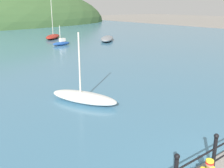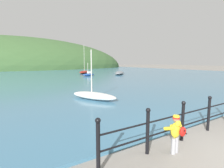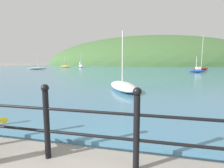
% 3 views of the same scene
% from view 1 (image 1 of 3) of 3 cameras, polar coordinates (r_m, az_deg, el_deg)
% --- Properties ---
extents(iron_railing, '(5.79, 0.12, 1.21)m').
position_cam_1_polar(iron_railing, '(6.91, 21.33, -14.22)').
color(iron_railing, black).
rests_on(iron_railing, ground).
extents(boat_green_fishing, '(4.31, 4.61, 0.52)m').
position_cam_1_polar(boat_green_fishing, '(31.46, -1.08, 9.87)').
color(boat_green_fishing, gray).
rests_on(boat_green_fishing, water).
extents(boat_red_dinghy, '(3.85, 4.41, 5.44)m').
position_cam_1_polar(boat_red_dinghy, '(34.52, -12.77, 10.08)').
color(boat_red_dinghy, maroon).
rests_on(boat_red_dinghy, water).
extents(boat_far_right, '(2.14, 0.99, 2.03)m').
position_cam_1_polar(boat_far_right, '(28.22, -10.97, 8.77)').
color(boat_far_right, '#1E4793').
rests_on(boat_far_right, water).
extents(boat_nearest_quay, '(2.28, 3.33, 2.95)m').
position_cam_1_polar(boat_nearest_quay, '(11.28, -6.19, -2.83)').
color(boat_nearest_quay, silver).
rests_on(boat_nearest_quay, water).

